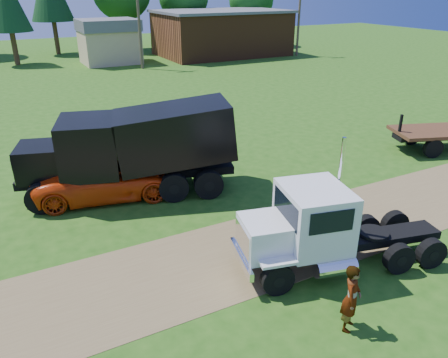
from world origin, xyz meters
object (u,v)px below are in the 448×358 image
white_semi_tractor (315,229)px  black_dump_truck (136,145)px  spectator_a (351,298)px  orange_pickup (108,177)px

white_semi_tractor → black_dump_truck: bearing=124.6°
white_semi_tractor → spectator_a: size_ratio=3.65×
white_semi_tractor → black_dump_truck: size_ratio=0.76×
black_dump_truck → spectator_a: size_ratio=4.80×
white_semi_tractor → orange_pickup: 9.12m
white_semi_tractor → orange_pickup: size_ratio=1.15×
orange_pickup → spectator_a: size_ratio=3.16×
black_dump_truck → orange_pickup: size_ratio=1.52×
orange_pickup → black_dump_truck: bearing=-89.7°
spectator_a → orange_pickup: bearing=68.7°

